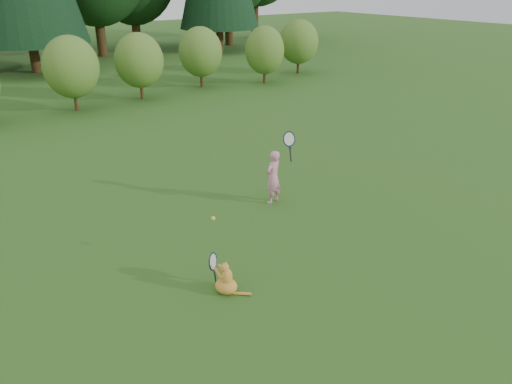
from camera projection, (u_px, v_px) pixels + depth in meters
ground at (271, 240)px, 9.74m from camera, size 100.00×100.00×0.00m
shrub_row at (65, 72)px, 18.89m from camera, size 28.00×3.00×2.80m
child at (274, 176)px, 11.14m from camera, size 0.73×0.49×1.84m
cat at (225, 277)px, 8.05m from camera, size 0.54×0.77×0.76m
tennis_ball at (213, 218)px, 8.70m from camera, size 0.07×0.07×0.07m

